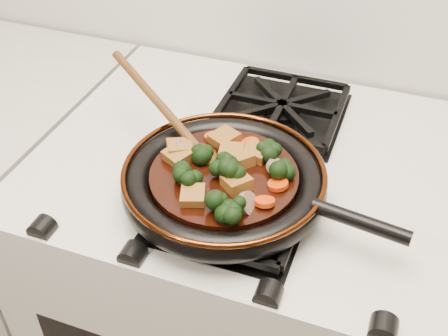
% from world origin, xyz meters
% --- Properties ---
extents(stove, '(0.76, 0.60, 0.90)m').
position_xyz_m(stove, '(0.00, 1.69, 0.45)').
color(stove, beige).
rests_on(stove, ground).
extents(burner_grate_front, '(0.23, 0.23, 0.03)m').
position_xyz_m(burner_grate_front, '(0.00, 1.55, 0.91)').
color(burner_grate_front, black).
rests_on(burner_grate_front, stove).
extents(burner_grate_back, '(0.23, 0.23, 0.03)m').
position_xyz_m(burner_grate_back, '(0.00, 1.83, 0.91)').
color(burner_grate_back, black).
rests_on(burner_grate_back, stove).
extents(skillet, '(0.44, 0.31, 0.05)m').
position_xyz_m(skillet, '(-0.02, 1.56, 0.94)').
color(skillet, black).
rests_on(skillet, burner_grate_front).
extents(braising_sauce, '(0.23, 0.23, 0.02)m').
position_xyz_m(braising_sauce, '(-0.02, 1.56, 0.95)').
color(braising_sauce, black).
rests_on(braising_sauce, skillet).
extents(tofu_cube_0, '(0.05, 0.06, 0.02)m').
position_xyz_m(tofu_cube_0, '(-0.01, 1.60, 0.97)').
color(tofu_cube_0, brown).
rests_on(tofu_cube_0, braising_sauce).
extents(tofu_cube_1, '(0.04, 0.04, 0.03)m').
position_xyz_m(tofu_cube_1, '(-0.02, 1.60, 0.97)').
color(tofu_cube_1, brown).
rests_on(tofu_cube_1, braising_sauce).
extents(tofu_cube_2, '(0.05, 0.06, 0.03)m').
position_xyz_m(tofu_cube_2, '(-0.10, 1.59, 0.97)').
color(tofu_cube_2, brown).
rests_on(tofu_cube_2, braising_sauce).
extents(tofu_cube_3, '(0.05, 0.05, 0.03)m').
position_xyz_m(tofu_cube_3, '(-0.10, 1.57, 0.97)').
color(tofu_cube_3, brown).
rests_on(tofu_cube_3, braising_sauce).
extents(tofu_cube_4, '(0.05, 0.04, 0.02)m').
position_xyz_m(tofu_cube_4, '(0.02, 1.62, 0.97)').
color(tofu_cube_4, brown).
rests_on(tofu_cube_4, braising_sauce).
extents(tofu_cube_5, '(0.05, 0.05, 0.03)m').
position_xyz_m(tofu_cube_5, '(0.01, 1.54, 0.97)').
color(tofu_cube_5, brown).
rests_on(tofu_cube_5, braising_sauce).
extents(tofu_cube_6, '(0.04, 0.05, 0.02)m').
position_xyz_m(tofu_cube_6, '(-0.04, 1.49, 0.97)').
color(tofu_cube_6, brown).
rests_on(tofu_cube_6, braising_sauce).
extents(tofu_cube_7, '(0.06, 0.05, 0.03)m').
position_xyz_m(tofu_cube_7, '(-0.04, 1.63, 0.97)').
color(tofu_cube_7, brown).
rests_on(tofu_cube_7, braising_sauce).
extents(broccoli_floret_0, '(0.08, 0.08, 0.07)m').
position_xyz_m(broccoli_floret_0, '(0.00, 1.56, 0.97)').
color(broccoli_floret_0, black).
rests_on(broccoli_floret_0, braising_sauce).
extents(broccoli_floret_1, '(0.08, 0.08, 0.07)m').
position_xyz_m(broccoli_floret_1, '(-0.05, 1.51, 0.97)').
color(broccoli_floret_1, black).
rests_on(broccoli_floret_1, braising_sauce).
extents(broccoli_floret_2, '(0.09, 0.09, 0.07)m').
position_xyz_m(broccoli_floret_2, '(-0.02, 1.56, 0.97)').
color(broccoli_floret_2, black).
rests_on(broccoli_floret_2, braising_sauce).
extents(broccoli_floret_3, '(0.08, 0.09, 0.06)m').
position_xyz_m(broccoli_floret_3, '(0.06, 1.58, 0.97)').
color(broccoli_floret_3, black).
rests_on(broccoli_floret_3, braising_sauce).
extents(broccoli_floret_4, '(0.07, 0.07, 0.06)m').
position_xyz_m(broccoli_floret_4, '(0.01, 1.48, 0.97)').
color(broccoli_floret_4, black).
rests_on(broccoli_floret_4, braising_sauce).
extents(broccoli_floret_5, '(0.07, 0.07, 0.06)m').
position_xyz_m(broccoli_floret_5, '(-0.07, 1.58, 0.97)').
color(broccoli_floret_5, black).
rests_on(broccoli_floret_5, braising_sauce).
extents(broccoli_floret_6, '(0.08, 0.08, 0.06)m').
position_xyz_m(broccoli_floret_6, '(-0.07, 1.52, 0.97)').
color(broccoli_floret_6, black).
rests_on(broccoli_floret_6, braising_sauce).
extents(broccoli_floret_7, '(0.07, 0.07, 0.07)m').
position_xyz_m(broccoli_floret_7, '(0.02, 1.48, 0.97)').
color(broccoli_floret_7, black).
rests_on(broccoli_floret_7, braising_sauce).
extents(broccoli_floret_8, '(0.07, 0.08, 0.06)m').
position_xyz_m(broccoli_floret_8, '(0.04, 1.62, 0.97)').
color(broccoli_floret_8, black).
rests_on(broccoli_floret_8, braising_sauce).
extents(carrot_coin_0, '(0.03, 0.03, 0.02)m').
position_xyz_m(carrot_coin_0, '(-0.07, 1.64, 0.96)').
color(carrot_coin_0, red).
rests_on(carrot_coin_0, braising_sauce).
extents(carrot_coin_1, '(0.03, 0.03, 0.02)m').
position_xyz_m(carrot_coin_1, '(-0.02, 1.57, 0.96)').
color(carrot_coin_1, red).
rests_on(carrot_coin_1, braising_sauce).
extents(carrot_coin_2, '(0.03, 0.03, 0.01)m').
position_xyz_m(carrot_coin_2, '(0.07, 1.56, 0.96)').
color(carrot_coin_2, red).
rests_on(carrot_coin_2, braising_sauce).
extents(carrot_coin_3, '(0.03, 0.03, 0.01)m').
position_xyz_m(carrot_coin_3, '(-0.00, 1.64, 0.96)').
color(carrot_coin_3, red).
rests_on(carrot_coin_3, braising_sauce).
extents(carrot_coin_4, '(0.03, 0.03, 0.02)m').
position_xyz_m(carrot_coin_4, '(0.06, 1.52, 0.96)').
color(carrot_coin_4, red).
rests_on(carrot_coin_4, braising_sauce).
extents(mushroom_slice_0, '(0.03, 0.04, 0.03)m').
position_xyz_m(mushroom_slice_0, '(0.04, 1.51, 0.97)').
color(mushroom_slice_0, brown).
rests_on(mushroom_slice_0, braising_sauce).
extents(mushroom_slice_1, '(0.04, 0.04, 0.03)m').
position_xyz_m(mushroom_slice_1, '(-0.09, 1.59, 0.97)').
color(mushroom_slice_1, brown).
rests_on(mushroom_slice_1, braising_sauce).
extents(mushroom_slice_2, '(0.04, 0.04, 0.03)m').
position_xyz_m(mushroom_slice_2, '(-0.09, 1.59, 0.97)').
color(mushroom_slice_2, brown).
rests_on(mushroom_slice_2, braising_sauce).
extents(mushroom_slice_3, '(0.04, 0.04, 0.02)m').
position_xyz_m(mushroom_slice_3, '(0.06, 1.60, 0.97)').
color(mushroom_slice_3, brown).
rests_on(mushroom_slice_3, braising_sauce).
extents(wooden_spoon, '(0.16, 0.11, 0.27)m').
position_xyz_m(wooden_spoon, '(-0.13, 1.63, 0.98)').
color(wooden_spoon, '#4E2F10').
rests_on(wooden_spoon, braising_sauce).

